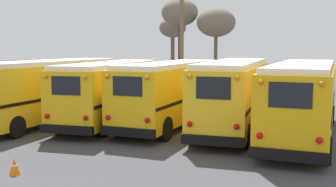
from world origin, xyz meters
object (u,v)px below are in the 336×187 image
Objects in this scene: school_bus_4 at (303,98)px; bare_tree_0 at (173,29)px; utility_pole at (182,33)px; school_bus_3 at (234,92)px; school_bus_2 at (171,91)px; bare_tree_2 at (216,23)px; school_bus_1 at (111,90)px; school_bus_0 at (50,89)px; bare_tree_1 at (180,13)px; traffic_cone at (14,166)px.

bare_tree_0 reaches higher than school_bus_4.
utility_pole is (-8.49, 10.08, 3.13)m from school_bus_4.
bare_tree_0 is (-9.17, 18.69, 3.79)m from school_bus_3.
school_bus_2 is 1.36× the size of bare_tree_2.
bare_tree_0 is (-3.82, 9.61, 0.68)m from utility_pole.
school_bus_3 reaches higher than school_bus_4.
bare_tree_2 reaches higher than school_bus_3.
school_bus_3 is 1.08× the size of utility_pole.
utility_pole is at bearing 84.30° from school_bus_1.
school_bus_1 is 19.58m from bare_tree_0.
school_bus_0 is 6.40m from school_bus_2.
school_bus_4 is at bearing -4.28° from school_bus_1.
school_bus_3 is 15.93m from bare_tree_2.
school_bus_4 is 1.35× the size of bare_tree_1.
school_bus_3 is 1.52× the size of bare_tree_0.
school_bus_0 is 20.18m from bare_tree_0.
school_bus_4 is at bearing -9.43° from school_bus_2.
bare_tree_2 is (5.04, -3.86, 0.29)m from bare_tree_0.
bare_tree_0 is at bearing 107.90° from school_bus_2.
school_bus_4 is at bearing -56.70° from bare_tree_1.
bare_tree_1 reaches higher than school_bus_4.
school_bus_2 is 1.02× the size of utility_pole.
school_bus_0 is at bearing -165.23° from school_bus_1.
traffic_cone is (-1.00, -24.18, -5.58)m from bare_tree_2.
school_bus_2 is at bearing 78.07° from traffic_cone.
school_bus_4 is (9.43, -0.71, 0.05)m from school_bus_1.
school_bus_1 is 9.24m from traffic_cone.
bare_tree_1 is 3.28m from bare_tree_2.
school_bus_1 is (3.15, 0.83, -0.04)m from school_bus_0.
bare_tree_2 is at bearing 87.63° from traffic_cone.
traffic_cone is (0.22, -18.43, -4.62)m from utility_pole.
bare_tree_0 is at bearing 122.02° from school_bus_4.
school_bus_4 is at bearing 45.26° from traffic_cone.
school_bus_0 is 20.39× the size of traffic_cone.
school_bus_0 is at bearing 117.63° from traffic_cone.
utility_pole reaches higher than bare_tree_1.
traffic_cone is (-5.13, -9.35, -1.50)m from school_bus_3.
utility_pole is at bearing -71.52° from bare_tree_1.
traffic_cone is (1.16, -9.05, -1.44)m from school_bus_1.
bare_tree_0 is 0.94× the size of bare_tree_2.
traffic_cone is at bearing -118.76° from school_bus_3.
bare_tree_0 reaches higher than school_bus_0.
school_bus_0 is 1.12× the size of utility_pole.
school_bus_4 is 1.61× the size of bare_tree_0.
school_bus_1 is at bearing 14.77° from school_bus_0.
bare_tree_1 is at bearing 82.37° from school_bus_0.
school_bus_0 is 12.58m from school_bus_4.
utility_pole reaches higher than bare_tree_2.
bare_tree_0 is at bearing 111.67° from utility_pole.
school_bus_3 is (6.29, 0.29, 0.06)m from school_bus_1.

